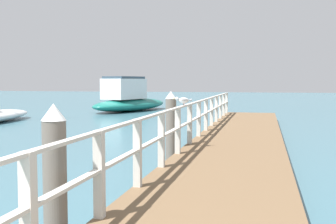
{
  "coord_description": "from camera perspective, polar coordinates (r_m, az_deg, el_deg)",
  "views": [
    {
      "loc": [
        0.78,
        -0.82,
        2.12
      ],
      "look_at": [
        -2.06,
        11.38,
        1.2
      ],
      "focal_mm": 44.69,
      "sensor_mm": 36.0,
      "label": 1
    }
  ],
  "objects": [
    {
      "name": "dock_piling_far",
      "position": [
        10.96,
        0.4,
        -1.96
      ],
      "size": [
        0.29,
        0.29,
        1.86
      ],
      "color": "#6B6056",
      "rests_on": "ground_plane"
    },
    {
      "name": "dock_piling_near",
      "position": [
        5.16,
        -15.16,
        -9.15
      ],
      "size": [
        0.29,
        0.29,
        1.86
      ],
      "color": "#6B6056",
      "rests_on": "ground_plane"
    },
    {
      "name": "pier_deck",
      "position": [
        12.28,
        9.34,
        -4.85
      ],
      "size": [
        2.64,
        22.57,
        0.4
      ],
      "primitive_type": "cube",
      "color": "brown",
      "rests_on": "ground_plane"
    },
    {
      "name": "boat_0",
      "position": [
        29.77,
        -5.39,
        1.69
      ],
      "size": [
        4.93,
        8.23,
        2.45
      ],
      "rotation": [
        0.0,
        0.0,
        2.84
      ],
      "color": "#197266",
      "rests_on": "ground_plane"
    },
    {
      "name": "pier_railing",
      "position": [
        12.31,
        3.63,
        -0.64
      ],
      "size": [
        0.12,
        21.09,
        1.11
      ],
      "color": "beige",
      "rests_on": "pier_deck"
    },
    {
      "name": "seagull_foreground",
      "position": [
        10.61,
        2.09,
        1.64
      ],
      "size": [
        0.44,
        0.27,
        0.21
      ],
      "rotation": [
        0.0,
        0.0,
        2.06
      ],
      "color": "white",
      "rests_on": "pier_railing"
    }
  ]
}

